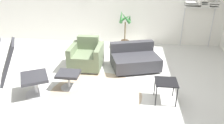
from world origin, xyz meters
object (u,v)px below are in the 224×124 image
(armchair_red, at_px, (86,57))
(side_table, at_px, (166,84))
(ottoman, at_px, (68,77))
(shelf_unit, at_px, (202,5))
(couch_low, at_px, (134,60))
(lounge_chair, at_px, (13,63))
(potted_plant, at_px, (125,33))

(armchair_red, bearing_deg, side_table, 144.54)
(ottoman, bearing_deg, side_table, -7.85)
(armchair_red, distance_m, shelf_unit, 3.79)
(couch_low, height_order, side_table, couch_low)
(shelf_unit, bearing_deg, lounge_chair, -141.29)
(side_table, bearing_deg, lounge_chair, -176.13)
(couch_low, bearing_deg, lounge_chair, 18.70)
(couch_low, xyz_separation_m, side_table, (0.61, -1.42, 0.15))
(lounge_chair, height_order, armchair_red, lounge_chair)
(side_table, bearing_deg, shelf_unit, 67.34)
(armchair_red, xyz_separation_m, couch_low, (1.21, 0.10, -0.06))
(lounge_chair, relative_size, shelf_unit, 0.62)
(lounge_chair, bearing_deg, shelf_unit, 100.81)
(armchair_red, distance_m, potted_plant, 1.81)
(armchair_red, height_order, side_table, armchair_red)
(lounge_chair, distance_m, armchair_red, 1.90)
(shelf_unit, bearing_deg, potted_plant, -173.26)
(couch_low, height_order, shelf_unit, shelf_unit)
(potted_plant, bearing_deg, lounge_chair, -121.99)
(side_table, relative_size, potted_plant, 0.36)
(side_table, bearing_deg, ottoman, 172.15)
(couch_low, relative_size, shelf_unit, 0.65)
(potted_plant, bearing_deg, ottoman, -111.76)
(side_table, bearing_deg, potted_plant, 107.96)
(lounge_chair, relative_size, potted_plant, 1.07)
(lounge_chair, bearing_deg, couch_low, 97.69)
(ottoman, height_order, side_table, side_table)
(ottoman, height_order, shelf_unit, shelf_unit)
(couch_low, bearing_deg, ottoman, 22.99)
(lounge_chair, relative_size, armchair_red, 1.53)
(potted_plant, height_order, shelf_unit, shelf_unit)
(lounge_chair, relative_size, couch_low, 0.95)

